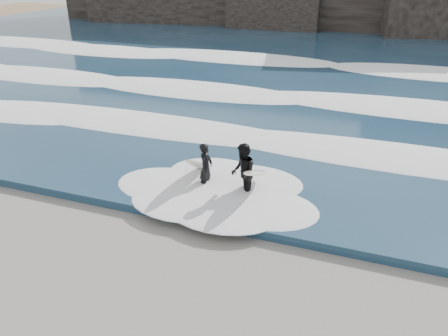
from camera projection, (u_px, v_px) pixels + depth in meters
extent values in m
plane|color=olive|center=(172.00, 298.00, 10.39)|extent=(120.00, 120.00, 0.00)
cube|color=navy|center=(332.00, 57.00, 34.89)|extent=(90.00, 52.00, 0.30)
ellipsoid|color=white|center=(268.00, 145.00, 17.84)|extent=(60.00, 3.20, 0.20)
ellipsoid|color=white|center=(301.00, 98.00, 23.76)|extent=(60.00, 4.00, 0.24)
ellipsoid|color=white|center=(325.00, 64.00, 31.37)|extent=(60.00, 4.80, 0.30)
imported|color=black|center=(206.00, 167.00, 14.83)|extent=(0.42, 0.64, 1.75)
ellipsoid|color=silver|center=(196.00, 164.00, 14.98)|extent=(0.97, 2.06, 1.29)
imported|color=black|center=(243.00, 172.00, 14.23)|extent=(1.04, 1.16, 1.97)
ellipsoid|color=silver|center=(255.00, 172.00, 14.07)|extent=(0.76, 2.25, 0.96)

